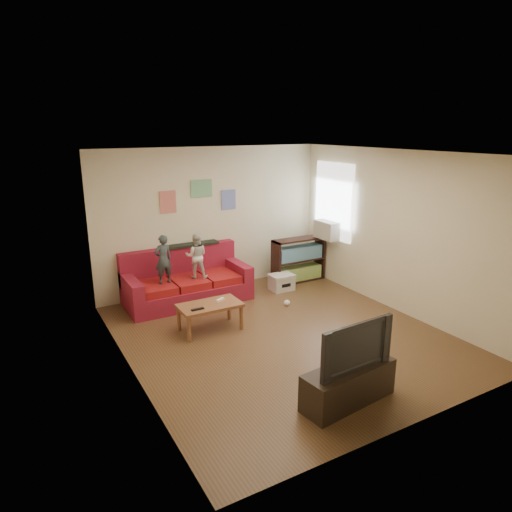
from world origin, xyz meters
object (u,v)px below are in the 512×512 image
sofa (186,283)px  file_box (282,282)px  child_a (163,259)px  tv_stand (348,385)px  child_b (196,256)px  television (351,344)px  bookshelf (298,262)px  coffee_table (210,308)px

sofa → file_box: (1.80, -0.39, -0.16)m
child_a → tv_stand: bearing=96.3°
child_a → sofa: bearing=-166.1°
child_b → sofa: bearing=-25.1°
child_a → television: 3.84m
file_box → tv_stand: 3.77m
child_a → file_box: 2.37m
sofa → bookshelf: sofa is taller
child_a → coffee_table: bearing=97.5°
child_b → tv_stand: size_ratio=0.68×
child_b → coffee_table: bearing=101.3°
coffee_table → tv_stand: tv_stand is taller
sofa → tv_stand: bearing=-83.5°
child_a → bookshelf: size_ratio=0.76×
tv_stand → child_b: bearing=88.2°
sofa → bookshelf: (2.39, -0.09, 0.07)m
coffee_table → bookshelf: bearing=26.9°
tv_stand → television: size_ratio=1.17×
bookshelf → sofa: bearing=177.8°
coffee_table → television: 2.63m
sofa → television: television is taller
child_b → coffee_table: 1.32m
bookshelf → television: 4.29m
child_a → coffee_table: size_ratio=0.88×
file_box → television: bearing=-111.0°
child_b → television: 3.75m
child_a → child_b: size_ratio=1.06×
child_b → tv_stand: bearing=119.4°
sofa → bookshelf: size_ratio=1.97×
tv_stand → bookshelf: bearing=56.7°
tv_stand → television: television is taller
child_b → television: child_b is taller
child_b → tv_stand: child_b is taller
sofa → file_box: sofa is taller
tv_stand → television: 0.51m
child_a → child_b: 0.60m
sofa → child_a: (-0.45, -0.17, 0.56)m
file_box → tv_stand: bearing=-111.0°
child_b → television: size_ratio=0.80×
sofa → bookshelf: bearing=-2.2°
bookshelf → tv_stand: 4.29m
coffee_table → child_a: bearing=104.7°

